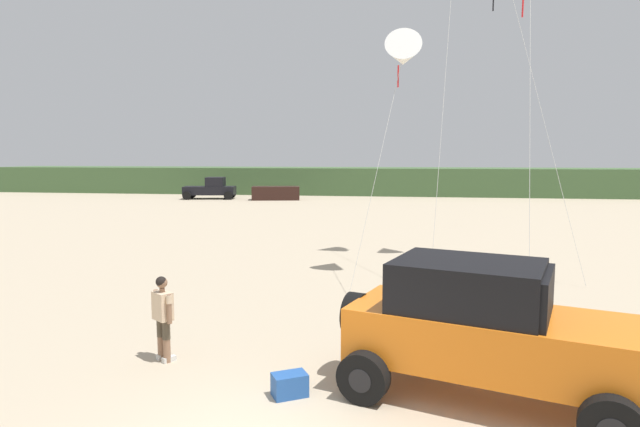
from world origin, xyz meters
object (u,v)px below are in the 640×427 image
(kite_orange_streamer, at_px, (403,54))
(distant_pickup, at_px, (211,189))
(person_watching, at_px, (163,314))
(distant_sedan, at_px, (276,193))
(jeep, at_px, (484,327))
(cooler_box, at_px, (290,385))

(kite_orange_streamer, bearing_deg, distant_pickup, 120.97)
(person_watching, distance_m, distant_pickup, 39.12)
(distant_sedan, relative_size, kite_orange_streamer, 0.52)
(person_watching, xyz_separation_m, distant_pickup, (-12.62, 37.03, 0.00))
(jeep, bearing_deg, kite_orange_streamer, 98.38)
(cooler_box, bearing_deg, person_watching, 127.59)
(person_watching, xyz_separation_m, kite_orange_streamer, (4.49, 8.52, 6.28))
(distant_pickup, distance_m, kite_orange_streamer, 33.84)
(distant_pickup, height_order, distant_sedan, distant_pickup)
(cooler_box, bearing_deg, kite_orange_streamer, 49.65)
(jeep, xyz_separation_m, kite_orange_streamer, (-1.36, 9.25, 6.02))
(person_watching, height_order, distant_sedan, person_watching)
(distant_pickup, bearing_deg, distant_sedan, -1.65)
(jeep, distance_m, distant_pickup, 42.04)
(jeep, bearing_deg, distant_sedan, 108.24)
(jeep, distance_m, kite_orange_streamer, 11.11)
(jeep, bearing_deg, cooler_box, -172.74)
(person_watching, distance_m, kite_orange_streamer, 11.50)
(jeep, distance_m, person_watching, 5.90)
(jeep, relative_size, kite_orange_streamer, 0.62)
(cooler_box, height_order, distant_pickup, distant_pickup)
(jeep, xyz_separation_m, distant_sedan, (-12.38, 37.58, -0.60))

